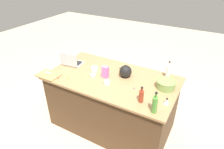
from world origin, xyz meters
TOP-DOWN VIEW (x-y plane):
  - ground_plane at (0.00, 0.00)m, footprint 12.00×12.00m
  - island_counter at (0.00, 0.00)m, footprint 1.85×1.03m
  - laptop at (0.76, -0.03)m, footprint 0.34×0.27m
  - mixing_bowl_large at (-0.74, -0.12)m, footprint 0.25×0.25m
  - bottle_vinegar at (-0.69, -0.38)m, footprint 0.06×0.06m
  - bottle_soy at (-0.57, 0.32)m, footprint 0.06×0.06m
  - bottle_olive at (-0.77, 0.42)m, footprint 0.06×0.06m
  - kettle at (-0.15, -0.12)m, footprint 0.21×0.18m
  - cutting_board at (0.83, 0.41)m, footprint 0.33×0.22m
  - butter_stick_left at (0.83, 0.41)m, footprint 0.11×0.04m
  - ramekin_small at (0.34, -0.06)m, footprint 0.11×0.11m
  - ramekin_medium at (0.25, 0.12)m, footprint 0.09×0.09m
  - ramekin_wide at (-0.02, 0.18)m, footprint 0.09×0.09m
  - kitchen_timer at (-0.85, 0.20)m, footprint 0.07×0.07m
  - candy_bag at (0.09, 0.04)m, footprint 0.09×0.06m
  - candy_0 at (0.80, -0.28)m, footprint 0.01×0.01m
  - candy_1 at (0.66, 0.40)m, footprint 0.02×0.02m
  - candy_2 at (0.54, 0.32)m, footprint 0.02×0.02m
  - candy_3 at (-0.68, -0.33)m, footprint 0.02×0.02m
  - candy_4 at (-0.39, 0.11)m, footprint 0.02×0.02m

SIDE VIEW (x-z plane):
  - ground_plane at x=0.00m, z-range 0.00..0.00m
  - island_counter at x=0.00m, z-range 0.00..0.90m
  - candy_0 at x=0.80m, z-range 0.90..0.91m
  - candy_4 at x=-0.39m, z-range 0.90..0.92m
  - candy_1 at x=0.66m, z-range 0.90..0.92m
  - candy_2 at x=0.54m, z-range 0.90..0.92m
  - cutting_board at x=0.83m, z-range 0.90..0.92m
  - candy_3 at x=-0.68m, z-range 0.90..0.92m
  - ramekin_medium at x=0.25m, z-range 0.90..0.94m
  - ramekin_wide at x=-0.02m, z-range 0.90..0.94m
  - ramekin_small at x=0.34m, z-range 0.90..0.95m
  - kitchen_timer at x=-0.85m, z-range 0.90..0.97m
  - butter_stick_left at x=0.83m, z-range 0.92..0.95m
  - laptop at x=0.76m, z-range 0.84..1.06m
  - mixing_bowl_large at x=-0.74m, z-range 0.90..1.01m
  - kettle at x=-0.15m, z-range 0.88..1.08m
  - bottle_soy at x=-0.57m, z-range 0.88..1.09m
  - candy_bag at x=0.09m, z-range 0.90..1.07m
  - bottle_vinegar at x=-0.69m, z-range 0.87..1.13m
  - bottle_olive at x=-0.77m, z-range 0.87..1.14m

